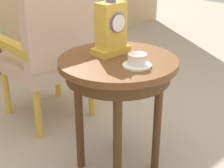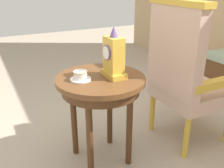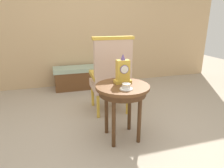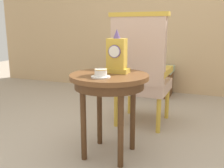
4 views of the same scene
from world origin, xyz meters
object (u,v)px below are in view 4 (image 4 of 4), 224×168
teacup_left (101,74)px  mantel_clock (117,56)px  armchair (141,69)px  side_table (109,86)px  window_bench (141,79)px

teacup_left → mantel_clock: (0.04, 0.22, 0.11)m
teacup_left → mantel_clock: bearing=80.0°
mantel_clock → armchair: 0.64m
side_table → armchair: (0.07, 0.69, 0.02)m
side_table → teacup_left: 0.18m
side_table → teacup_left: size_ratio=4.77×
window_bench → armchair: bearing=-75.6°
side_table → window_bench: bearing=97.6°
armchair → mantel_clock: bearing=-93.4°
teacup_left → armchair: (0.08, 0.82, -0.09)m
teacup_left → window_bench: bearing=96.8°
side_table → mantel_clock: bearing=71.1°
teacup_left → mantel_clock: size_ratio=0.41×
side_table → window_bench: size_ratio=0.70×
side_table → teacup_left: (-0.01, -0.13, 0.12)m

